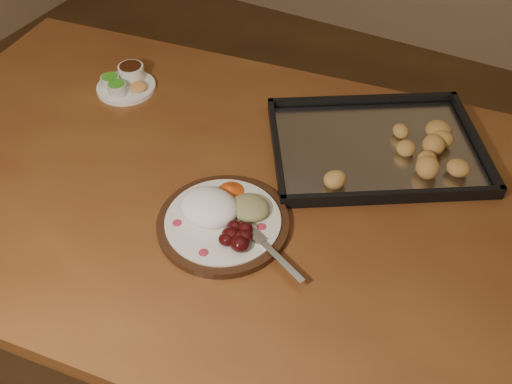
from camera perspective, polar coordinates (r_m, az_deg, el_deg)
The scene contains 5 objects.
ground at distance 1.76m, azimuth -2.20°, elevation -16.82°, with size 4.00×4.00×0.00m, color brown.
dining_table at distance 1.22m, azimuth -2.85°, elevation -2.53°, with size 1.60×1.09×0.75m.
dinner_plate at distance 1.07m, azimuth -3.36°, elevation -2.55°, with size 0.32×0.25×0.06m.
condiment_saucer at distance 1.44m, azimuth -12.91°, elevation 10.65°, with size 0.14×0.14×0.05m.
baking_tray at distance 1.25m, azimuth 11.93°, elevation 4.60°, with size 0.55×0.51×0.05m.
Camera 1 is at (0.45, -0.70, 1.55)m, focal length 40.00 mm.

